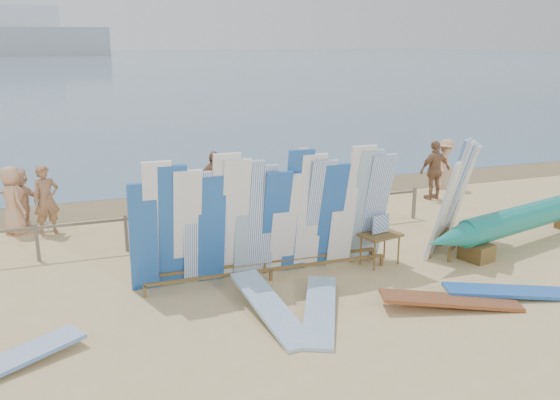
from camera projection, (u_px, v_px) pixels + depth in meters
name	position (u px, v px, depth m)	size (l,w,h in m)	color
ground	(241.00, 287.00, 12.31)	(160.00, 160.00, 0.00)	tan
ocean	(78.00, 62.00, 128.56)	(320.00, 240.00, 0.02)	#46647E
wet_sand_strip	(178.00, 200.00, 18.85)	(40.00, 2.60, 0.01)	olive
distant_ship	(28.00, 37.00, 170.49)	(45.00, 8.00, 14.00)	#999EA3
fence	(207.00, 218.00, 14.87)	(12.08, 0.08, 0.90)	#6C6251
main_surfboard_rack	(268.00, 220.00, 12.49)	(5.67, 0.88, 2.84)	brown
side_surfboard_rack	(453.00, 198.00, 14.29)	(2.24, 2.08, 2.81)	brown
outrigger_canoe	(530.00, 218.00, 14.73)	(7.27, 2.50, 1.05)	brown
vendor_table	(380.00, 248.00, 13.42)	(1.01, 0.81, 1.18)	brown
flat_board_e	(0.00, 373.00, 9.15)	(0.56, 2.70, 0.07)	white
flat_board_d	(511.00, 297.00, 11.82)	(0.56, 2.70, 0.07)	#2258AD
flat_board_a	(270.00, 317.00, 10.95)	(0.56, 2.70, 0.07)	#7DA6C8
flat_board_b	(320.00, 315.00, 11.04)	(0.56, 2.70, 0.07)	#7DA6C8
flat_board_c	(450.00, 308.00, 11.35)	(0.56, 2.70, 0.07)	brown
beach_chair_left	(214.00, 218.00, 16.17)	(0.74, 0.75, 0.85)	red
beach_chair_right	(223.00, 222.00, 15.82)	(0.71, 0.72, 0.82)	red
stroller	(255.00, 209.00, 16.15)	(0.76, 0.97, 1.20)	red
beachgoer_4	(214.00, 182.00, 17.25)	(1.08, 0.47, 1.85)	#8C6042
beachgoer_7	(229.00, 182.00, 17.54)	(0.64, 0.35, 1.77)	#8C6042
beachgoer_1	(46.00, 200.00, 15.41)	(0.67, 0.37, 1.84)	#8C6042
beachgoer_8	(322.00, 185.00, 17.52)	(0.76, 0.36, 1.56)	beige
beachgoer_6	(305.00, 176.00, 18.19)	(0.88, 0.42, 1.80)	tan
beachgoer_11	(21.00, 198.00, 15.97)	(1.53, 0.50, 1.65)	beige
beachgoer_0	(13.00, 200.00, 15.46)	(0.89, 0.42, 1.81)	tan
beachgoer_10	(435.00, 170.00, 18.76)	(1.11, 0.48, 1.89)	#8C6042
beachgoer_extra_0	(446.00, 164.00, 20.05)	(1.11, 0.46, 1.72)	tan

